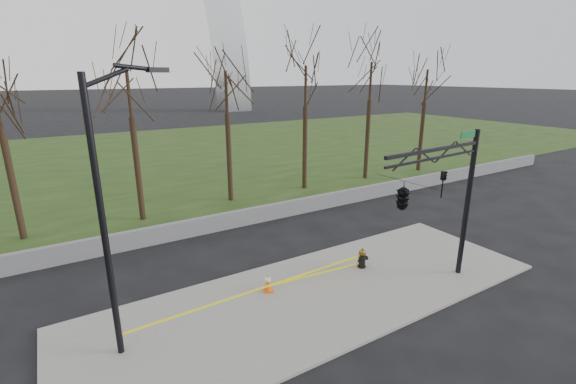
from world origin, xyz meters
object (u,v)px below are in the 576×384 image
fire_hydrant (362,258)px  traffic_cone (268,283)px  traffic_signal_mast (418,191)px  street_light (109,202)px

fire_hydrant → traffic_cone: fire_hydrant is taller
fire_hydrant → traffic_cone: (-4.33, 0.38, -0.05)m
traffic_signal_mast → fire_hydrant: bearing=82.7°
traffic_signal_mast → street_light: bearing=161.6°
fire_hydrant → street_light: street_light is taller
street_light → traffic_signal_mast: 9.59m
fire_hydrant → traffic_signal_mast: size_ratio=0.14×
fire_hydrant → traffic_signal_mast: 4.52m
traffic_cone → street_light: (-5.10, -0.64, 4.25)m
traffic_signal_mast → traffic_cone: bearing=140.0°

